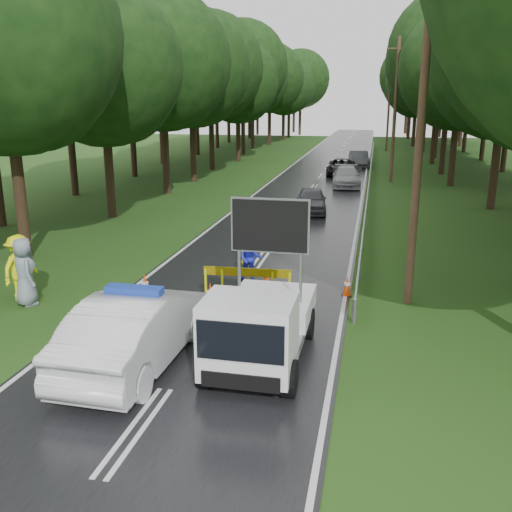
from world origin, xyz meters
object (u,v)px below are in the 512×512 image
(work_truck, at_px, (260,325))
(barrier, at_px, (247,277))
(queue_car_first, at_px, (311,200))
(queue_car_fourth, at_px, (359,159))
(queue_car_second, at_px, (347,177))
(police_sedan, at_px, (137,329))
(civilian, at_px, (250,258))
(officer, at_px, (246,242))
(queue_car_third, at_px, (341,167))

(work_truck, height_order, barrier, work_truck)
(barrier, distance_m, queue_car_first, 14.35)
(queue_car_fourth, bearing_deg, work_truck, -99.23)
(barrier, relative_size, queue_car_fourth, 0.62)
(barrier, relative_size, queue_car_second, 0.56)
(barrier, bearing_deg, work_truck, -76.27)
(police_sedan, xyz_separation_m, civilian, (1.20, 6.47, -0.06))
(civilian, relative_size, queue_car_fourth, 0.38)
(officer, bearing_deg, barrier, 101.21)
(civilian, distance_m, queue_car_third, 28.09)
(civilian, bearing_deg, barrier, -89.19)
(queue_car_first, bearing_deg, civilian, -99.45)
(police_sedan, bearing_deg, barrier, -107.92)
(officer, xyz_separation_m, queue_car_third, (1.82, 26.07, -0.20))
(work_truck, height_order, queue_car_third, work_truck)
(work_truck, relative_size, barrier, 1.74)
(police_sedan, height_order, queue_car_first, police_sedan)
(work_truck, distance_m, officer, 8.20)
(civilian, bearing_deg, work_truck, -84.87)
(queue_car_third, bearing_deg, police_sedan, -94.84)
(work_truck, relative_size, officer, 2.68)
(queue_car_first, bearing_deg, queue_car_second, 75.55)
(queue_car_fourth, bearing_deg, officer, -103.26)
(queue_car_fourth, bearing_deg, barrier, -101.20)
(civilian, height_order, queue_car_third, civilian)
(queue_car_first, bearing_deg, work_truck, -93.75)
(officer, bearing_deg, queue_car_second, -99.26)
(police_sedan, relative_size, queue_car_third, 1.13)
(queue_car_first, distance_m, queue_car_fourth, 22.03)
(queue_car_first, distance_m, queue_car_second, 9.81)
(barrier, bearing_deg, queue_car_second, 83.36)
(barrier, xyz_separation_m, queue_car_second, (1.63, 24.07, -0.14))
(barrier, distance_m, queue_car_third, 30.08)
(queue_car_fourth, bearing_deg, queue_car_first, -102.61)
(police_sedan, bearing_deg, officer, -92.93)
(civilian, relative_size, queue_car_first, 0.41)
(officer, bearing_deg, queue_car_third, -95.98)
(officer, xyz_separation_m, civilian, (0.58, -2.00, -0.05))
(work_truck, height_order, officer, work_truck)
(queue_car_first, xyz_separation_m, queue_car_fourth, (1.80, 21.95, 0.03))
(police_sedan, height_order, civilian, police_sedan)
(civilian, height_order, queue_car_fourth, civilian)
(queue_car_second, bearing_deg, queue_car_fourth, 83.61)
(officer, height_order, queue_car_fourth, officer)
(police_sedan, height_order, work_truck, work_truck)
(police_sedan, relative_size, queue_car_second, 1.12)
(police_sedan, relative_size, queue_car_fourth, 1.23)
(queue_car_second, height_order, queue_car_third, queue_car_second)
(work_truck, bearing_deg, queue_car_fourth, 89.06)
(barrier, bearing_deg, queue_car_third, 85.54)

